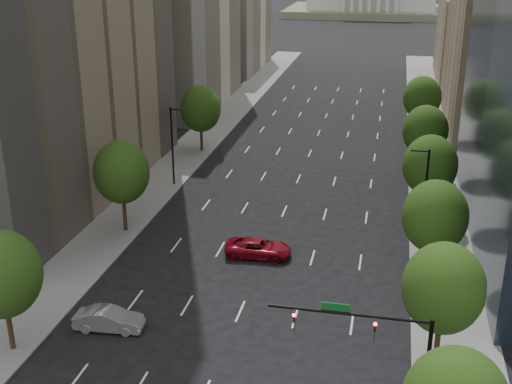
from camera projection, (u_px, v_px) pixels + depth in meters
The scene contains 19 objects.
sidewalk_left at pixel (141, 199), 71.03m from camera, with size 6.00×200.00×0.15m, color slate.
sidewalk_right at pixel (440, 223), 65.11m from camera, with size 6.00×200.00×0.15m, color slate.
filler_left at pixel (227, 26), 139.13m from camera, with size 14.00×26.00×18.00m, color beige.
parking_tan_right at pixel (506, 22), 94.52m from camera, with size 14.00×30.00×30.00m, color #8C7759.
filler_right at pixel (477, 40), 127.19m from camera, with size 14.00×26.00×16.00m, color #8C7759.
tree_right_1 at pixel (443, 288), 41.43m from camera, with size 5.20×5.20×8.75m.
tree_right_2 at pixel (435, 217), 52.45m from camera, with size 5.20×5.20×8.61m.
tree_right_3 at pixel (430, 166), 63.32m from camera, with size 5.20×5.20×8.89m.
tree_right_4 at pixel (425, 131), 76.27m from camera, with size 5.20×5.20×8.46m.
tree_right_5 at pixel (422, 98), 90.79m from camera, with size 5.20×5.20×8.75m.
tree_left_0 at pixel (2, 275), 43.12m from camera, with size 5.20×5.20×8.75m.
tree_left_1 at pixel (122, 172), 61.32m from camera, with size 5.20×5.20×8.97m.
tree_left_2 at pixel (201, 109), 85.19m from camera, with size 5.20×5.20×8.68m.
streetlight_rn at pixel (424, 194), 59.23m from camera, with size 1.70×0.20×9.00m.
streetlight_ln at pixel (173, 144), 73.50m from camera, with size 1.70×0.20×9.00m.
traffic_signal at pixel (384, 343), 36.81m from camera, with size 9.12×0.40×7.38m.
foothills at pixel (428, 18), 568.07m from camera, with size 720.00×413.00×263.00m.
car_silver at pixel (109, 319), 47.24m from camera, with size 1.73×4.95×1.63m, color gray.
car_red_far at pixel (258, 248), 58.13m from camera, with size 2.67×5.80×1.61m, color maroon.
Camera 1 is at (10.02, -2.16, 26.17)m, focal length 46.64 mm.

